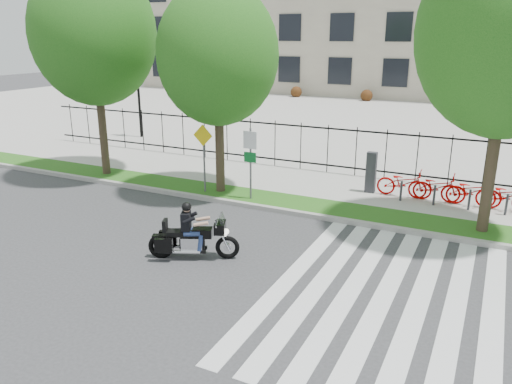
% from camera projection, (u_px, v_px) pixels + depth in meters
% --- Properties ---
extents(ground, '(120.00, 120.00, 0.00)m').
position_uv_depth(ground, '(215.00, 259.00, 13.18)').
color(ground, '#343436').
rests_on(ground, ground).
extents(curb, '(60.00, 0.20, 0.15)m').
position_uv_depth(curb, '(278.00, 210.00, 16.67)').
color(curb, '#9C9A93').
rests_on(curb, ground).
extents(grass_verge, '(60.00, 1.50, 0.15)m').
position_uv_depth(grass_verge, '(287.00, 203.00, 17.39)').
color(grass_verge, '#1B5615').
rests_on(grass_verge, ground).
extents(sidewalk, '(60.00, 3.50, 0.15)m').
position_uv_depth(sidewalk, '(312.00, 184.00, 19.53)').
color(sidewalk, '#AEABA3').
rests_on(sidewalk, ground).
extents(plaza, '(80.00, 34.00, 0.10)m').
position_uv_depth(plaza, '(400.00, 120.00, 34.54)').
color(plaza, '#AEABA3').
rests_on(plaza, ground).
extents(crosswalk_stripes, '(5.70, 8.00, 0.01)m').
position_uv_depth(crosswalk_stripes, '(401.00, 300.00, 11.15)').
color(crosswalk_stripes, silver).
rests_on(crosswalk_stripes, ground).
extents(iron_fence, '(30.00, 0.06, 2.00)m').
position_uv_depth(iron_fence, '(328.00, 149.00, 20.70)').
color(iron_fence, black).
rests_on(iron_fence, sidewalk).
extents(lamp_post_left, '(1.06, 0.70, 4.25)m').
position_uv_depth(lamp_post_left, '(138.00, 81.00, 27.54)').
color(lamp_post_left, black).
rests_on(lamp_post_left, ground).
extents(street_tree_0, '(4.81, 4.81, 8.34)m').
position_uv_depth(street_tree_0, '(94.00, 34.00, 19.14)').
color(street_tree_0, '#392C1F').
rests_on(street_tree_0, grass_verge).
extents(street_tree_1, '(4.23, 4.23, 7.30)m').
position_uv_depth(street_tree_1, '(218.00, 55.00, 17.04)').
color(street_tree_1, '#392C1F').
rests_on(street_tree_1, grass_verge).
extents(street_tree_2, '(4.90, 4.90, 8.40)m').
position_uv_depth(street_tree_2, '(511.00, 32.00, 13.06)').
color(street_tree_2, '#392C1F').
rests_on(street_tree_2, grass_verge).
extents(sign_pole_regulatory, '(0.50, 0.09, 2.50)m').
position_uv_depth(sign_pole_regulatory, '(250.00, 155.00, 17.11)').
color(sign_pole_regulatory, '#59595B').
rests_on(sign_pole_regulatory, grass_verge).
extents(sign_pole_warning, '(0.78, 0.09, 2.49)m').
position_uv_depth(sign_pole_warning, '(204.00, 149.00, 17.90)').
color(sign_pole_warning, '#59595B').
rests_on(sign_pole_warning, grass_verge).
extents(motorcycle_rider, '(2.27, 1.29, 1.88)m').
position_uv_depth(motorcycle_rider, '(193.00, 236.00, 13.08)').
color(motorcycle_rider, black).
rests_on(motorcycle_rider, ground).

